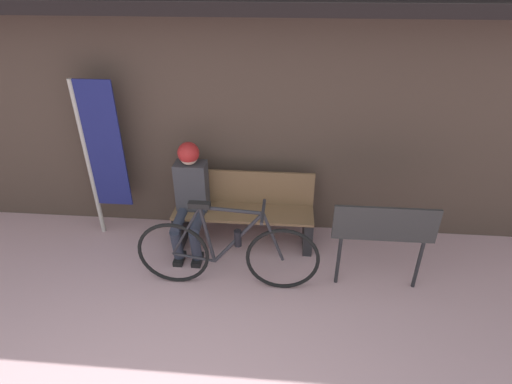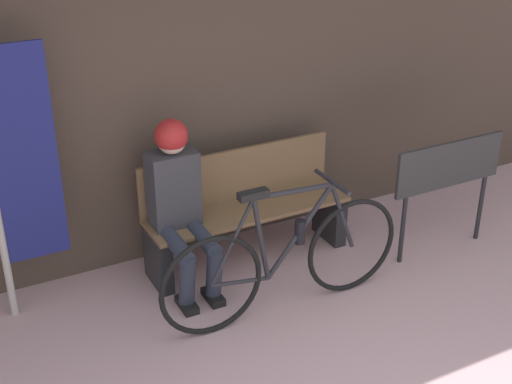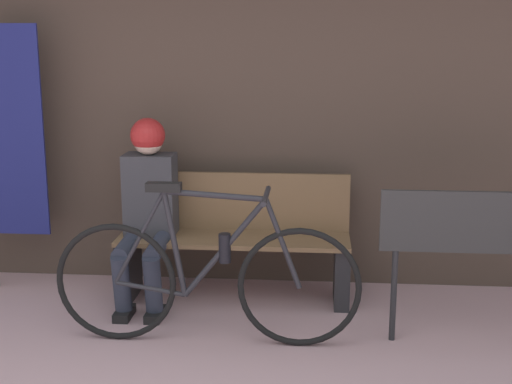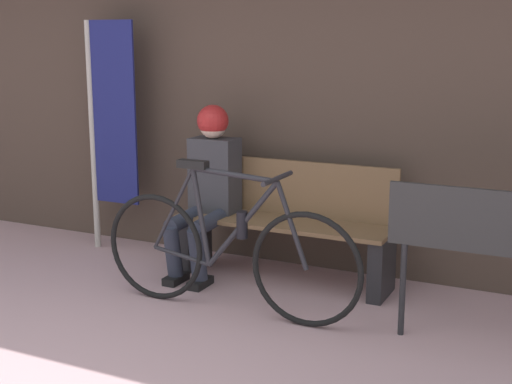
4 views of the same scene
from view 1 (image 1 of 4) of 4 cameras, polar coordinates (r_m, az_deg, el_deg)
storefront_wall at (r=4.39m, az=-5.97°, el=14.19°), size 12.00×0.56×3.20m
park_bench_near at (r=4.51m, az=-1.75°, el=-2.97°), size 1.55×0.42×0.85m
bicycle at (r=3.92m, az=-4.12°, el=-8.71°), size 1.79×0.40×0.96m
person_seated at (r=4.35m, az=-9.41°, el=0.11°), size 0.34×0.63×1.24m
banner_pole at (r=4.68m, az=-21.41°, el=5.46°), size 0.45×0.05×1.84m
signboard at (r=3.93m, az=17.87°, el=-5.09°), size 0.96×0.04×0.91m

